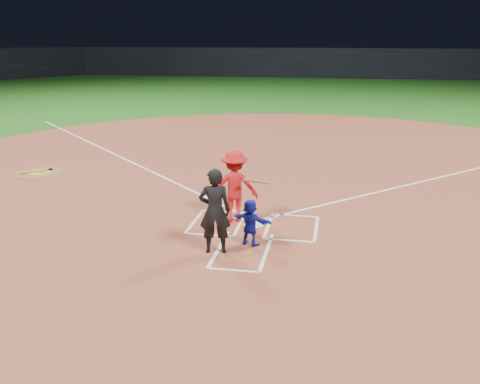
% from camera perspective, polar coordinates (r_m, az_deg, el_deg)
% --- Properties ---
extents(ground, '(120.00, 120.00, 0.00)m').
position_cam_1_polar(ground, '(13.84, 1.53, -3.57)').
color(ground, '#195515').
rests_on(ground, ground).
extents(home_plate_dirt, '(28.00, 28.00, 0.01)m').
position_cam_1_polar(home_plate_dirt, '(19.53, 4.30, 2.44)').
color(home_plate_dirt, brown).
rests_on(home_plate_dirt, ground).
extents(stadium_wall_far, '(80.00, 1.20, 3.20)m').
position_cam_1_polar(stadium_wall_far, '(60.95, 8.85, 13.45)').
color(stadium_wall_far, black).
rests_on(stadium_wall_far, ground).
extents(home_plate, '(0.60, 0.60, 0.02)m').
position_cam_1_polar(home_plate, '(13.83, 1.53, -3.49)').
color(home_plate, silver).
rests_on(home_plate, home_plate_dirt).
extents(on_deck_circle, '(1.70, 1.70, 0.01)m').
position_cam_1_polar(on_deck_circle, '(20.27, -20.66, 1.97)').
color(on_deck_circle, brown).
rests_on(on_deck_circle, home_plate_dirt).
extents(on_deck_logo, '(0.80, 0.80, 0.00)m').
position_cam_1_polar(on_deck_logo, '(20.27, -20.66, 1.98)').
color(on_deck_logo, gold).
rests_on(on_deck_logo, on_deck_circle).
extents(on_deck_bat_a, '(0.16, 0.84, 0.06)m').
position_cam_1_polar(on_deck_bat_a, '(20.40, -19.95, 2.23)').
color(on_deck_bat_a, '#AA7E3E').
rests_on(on_deck_bat_a, on_deck_circle).
extents(on_deck_bat_b, '(0.64, 0.64, 0.06)m').
position_cam_1_polar(on_deck_bat_b, '(20.29, -21.29, 2.01)').
color(on_deck_bat_b, brown).
rests_on(on_deck_bat_b, on_deck_circle).
extents(bat_weight_donut, '(0.19, 0.19, 0.05)m').
position_cam_1_polar(bat_weight_donut, '(20.50, -19.62, 2.31)').
color(bat_weight_donut, black).
rests_on(bat_weight_donut, on_deck_circle).
extents(catcher, '(1.07, 0.70, 1.11)m').
position_cam_1_polar(catcher, '(12.39, 1.10, -3.25)').
color(catcher, '#141AA5').
rests_on(catcher, home_plate_dirt).
extents(umpire, '(0.79, 0.59, 1.95)m').
position_cam_1_polar(umpire, '(11.86, -2.70, -2.03)').
color(umpire, black).
rests_on(umpire, home_plate_dirt).
extents(chalk_markings, '(28.35, 17.32, 0.01)m').
position_cam_1_polar(chalk_markings, '(18.84, 4.05, 1.95)').
color(chalk_markings, white).
rests_on(chalk_markings, home_plate_dirt).
extents(batter_at_plate, '(1.59, 0.92, 1.88)m').
position_cam_1_polar(batter_at_plate, '(13.87, -0.57, 0.63)').
color(batter_at_plate, red).
rests_on(batter_at_plate, home_plate_dirt).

